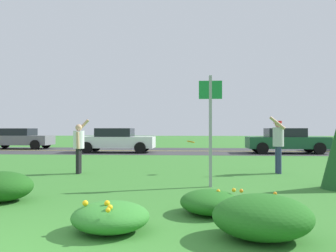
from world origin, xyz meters
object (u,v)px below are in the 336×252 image
sign_post_near_path (210,120)px  person_thrower_white_shirt (79,144)px  person_catcher_red_cap_gray_shirt (278,141)px  car_gray_leftmost (19,138)px  frisbee_orange (191,142)px  car_white_center_left (116,140)px  car_dark_green_center_right (286,140)px

sign_post_near_path → person_thrower_white_shirt: size_ratio=1.57×
person_catcher_red_cap_gray_shirt → car_gray_leftmost: person_catcher_red_cap_gray_shirt is taller
frisbee_orange → person_catcher_red_cap_gray_shirt: bearing=4.6°
person_thrower_white_shirt → person_catcher_red_cap_gray_shirt: 6.29m
sign_post_near_path → car_white_center_left: sign_post_near_path is taller
frisbee_orange → car_white_center_left: bearing=115.1°
car_dark_green_center_right → car_gray_leftmost: bearing=169.4°
sign_post_near_path → car_dark_green_center_right: size_ratio=0.60×
person_catcher_red_cap_gray_shirt → frisbee_orange: person_catcher_red_cap_gray_shirt is taller
person_catcher_red_cap_gray_shirt → car_gray_leftmost: 19.62m
sign_post_near_path → person_thrower_white_shirt: (-4.01, 2.25, -0.70)m
sign_post_near_path → car_gray_leftmost: bearing=129.5°
sign_post_near_path → frisbee_orange: size_ratio=10.59×
car_white_center_left → car_dark_green_center_right: (9.97, 0.00, 0.00)m
sign_post_near_path → car_white_center_left: (-5.00, 12.13, -0.89)m
car_dark_green_center_right → frisbee_orange: bearing=-119.6°
frisbee_orange → car_dark_green_center_right: car_dark_green_center_right is taller
person_catcher_red_cap_gray_shirt → car_dark_green_center_right: (2.71, 9.41, -0.28)m
frisbee_orange → car_white_center_left: (-4.50, 9.63, -0.26)m
person_thrower_white_shirt → car_white_center_left: 9.93m
person_thrower_white_shirt → car_dark_green_center_right: person_thrower_white_shirt is taller
car_white_center_left → car_dark_green_center_right: 9.97m
person_thrower_white_shirt → frisbee_orange: 3.52m
frisbee_orange → car_gray_leftmost: car_gray_leftmost is taller
car_white_center_left → car_dark_green_center_right: same height
frisbee_orange → car_gray_leftmost: (-12.20, 12.92, -0.26)m
car_gray_leftmost → frisbee_orange: bearing=-46.6°
car_dark_green_center_right → person_catcher_red_cap_gray_shirt: bearing=-106.1°
frisbee_orange → car_dark_green_center_right: (5.47, 9.63, -0.26)m
car_gray_leftmost → car_dark_green_center_right: same height
sign_post_near_path → car_gray_leftmost: (-12.69, 15.42, -0.89)m
car_gray_leftmost → car_dark_green_center_right: size_ratio=1.00×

